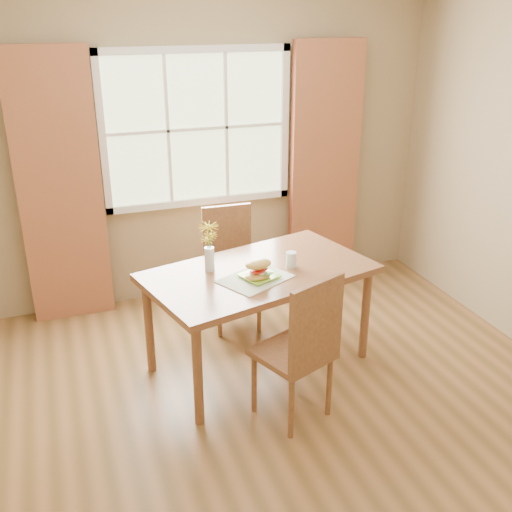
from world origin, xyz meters
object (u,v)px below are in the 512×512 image
Objects in this scene: dining_table at (259,280)px; flower_vase at (209,242)px; chair_near at (303,345)px; croissant_sandwich at (258,270)px; water_glass at (291,260)px; chair_far at (231,261)px.

flower_vase reaches higher than dining_table.
chair_near is 0.61m from croissant_sandwich.
flower_vase reaches higher than water_glass.
chair_near is 1.41m from chair_far.
chair_far is (-0.03, 1.41, -0.02)m from chair_near.
water_glass is at bearing 20.58° from croissant_sandwich.
chair_near reaches higher than croissant_sandwich.
chair_near is at bearing -101.81° from dining_table.
croissant_sandwich is 0.40m from flower_vase.
flower_vase is at bearing 91.86° from chair_near.
dining_table is 0.71m from chair_near.
croissant_sandwich is (-0.07, -0.87, 0.31)m from chair_far.
chair_far is 0.81m from flower_vase.
croissant_sandwich is (-0.10, 0.53, 0.29)m from chair_near.
water_glass is at bearing -13.37° from flower_vase.
dining_table is 0.72m from chair_far.
flower_vase is at bearing 166.63° from water_glass.
croissant_sandwich is 1.79× the size of water_glass.
chair_far is at bearing 107.17° from water_glass.
flower_vase reaches higher than croissant_sandwich.
chair_near is at bearing -84.54° from croissant_sandwich.
chair_near is 1.03× the size of chair_far.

